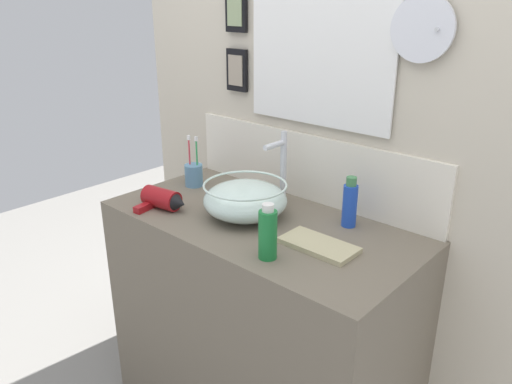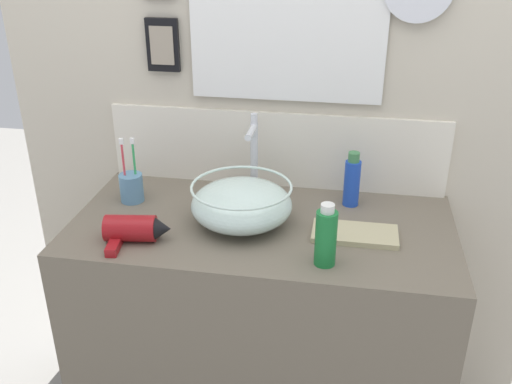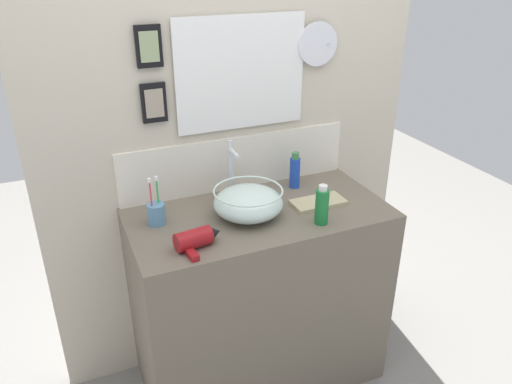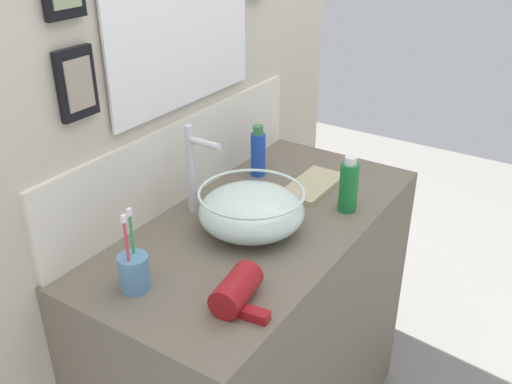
{
  "view_description": "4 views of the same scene",
  "coord_description": "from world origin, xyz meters",
  "px_view_note": "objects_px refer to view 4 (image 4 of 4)",
  "views": [
    {
      "loc": [
        1.04,
        -1.18,
        1.64
      ],
      "look_at": [
        -0.02,
        0.0,
        1.02
      ],
      "focal_mm": 35.0,
      "sensor_mm": 36.0,
      "label": 1
    },
    {
      "loc": [
        0.23,
        -1.44,
        1.73
      ],
      "look_at": [
        -0.02,
        0.0,
        1.02
      ],
      "focal_mm": 40.0,
      "sensor_mm": 36.0,
      "label": 2
    },
    {
      "loc": [
        -0.76,
        -1.72,
        1.94
      ],
      "look_at": [
        -0.02,
        0.0,
        1.02
      ],
      "focal_mm": 35.0,
      "sensor_mm": 36.0,
      "label": 3
    },
    {
      "loc": [
        -1.19,
        -0.76,
        1.75
      ],
      "look_at": [
        -0.02,
        0.0,
        1.02
      ],
      "focal_mm": 40.0,
      "sensor_mm": 36.0,
      "label": 4
    }
  ],
  "objects_px": {
    "shampoo_bottle": "(258,153)",
    "toothbrush_cup": "(134,271)",
    "hair_drier": "(240,287)",
    "hand_towel": "(313,185)",
    "glass_bowl_sink": "(251,210)",
    "faucet": "(194,164)",
    "spray_bottle": "(349,186)"
  },
  "relations": [
    {
      "from": "toothbrush_cup",
      "to": "shampoo_bottle",
      "type": "bearing_deg",
      "value": 7.6
    },
    {
      "from": "shampoo_bottle",
      "to": "toothbrush_cup",
      "type": "bearing_deg",
      "value": -172.4
    },
    {
      "from": "glass_bowl_sink",
      "to": "toothbrush_cup",
      "type": "bearing_deg",
      "value": 166.65
    },
    {
      "from": "spray_bottle",
      "to": "shampoo_bottle",
      "type": "distance_m",
      "value": 0.36
    },
    {
      "from": "faucet",
      "to": "shampoo_bottle",
      "type": "xyz_separation_m",
      "value": [
        0.31,
        -0.02,
        -0.07
      ]
    },
    {
      "from": "faucet",
      "to": "spray_bottle",
      "type": "distance_m",
      "value": 0.45
    },
    {
      "from": "toothbrush_cup",
      "to": "hair_drier",
      "type": "bearing_deg",
      "value": -66.97
    },
    {
      "from": "hair_drier",
      "to": "shampoo_bottle",
      "type": "distance_m",
      "value": 0.66
    },
    {
      "from": "hair_drier",
      "to": "shampoo_bottle",
      "type": "xyz_separation_m",
      "value": [
        0.58,
        0.32,
        0.04
      ]
    },
    {
      "from": "hair_drier",
      "to": "toothbrush_cup",
      "type": "relative_size",
      "value": 0.9
    },
    {
      "from": "glass_bowl_sink",
      "to": "toothbrush_cup",
      "type": "distance_m",
      "value": 0.38
    },
    {
      "from": "hair_drier",
      "to": "glass_bowl_sink",
      "type": "bearing_deg",
      "value": 28.56
    },
    {
      "from": "hair_drier",
      "to": "faucet",
      "type": "bearing_deg",
      "value": 51.85
    },
    {
      "from": "toothbrush_cup",
      "to": "shampoo_bottle",
      "type": "relative_size",
      "value": 1.2
    },
    {
      "from": "hair_drier",
      "to": "toothbrush_cup",
      "type": "height_order",
      "value": "toothbrush_cup"
    },
    {
      "from": "glass_bowl_sink",
      "to": "toothbrush_cup",
      "type": "xyz_separation_m",
      "value": [
        -0.37,
        0.09,
        -0.02
      ]
    },
    {
      "from": "hair_drier",
      "to": "shampoo_bottle",
      "type": "relative_size",
      "value": 1.09
    },
    {
      "from": "hand_towel",
      "to": "toothbrush_cup",
      "type": "bearing_deg",
      "value": 171.3
    },
    {
      "from": "faucet",
      "to": "shampoo_bottle",
      "type": "bearing_deg",
      "value": -3.37
    },
    {
      "from": "glass_bowl_sink",
      "to": "hand_towel",
      "type": "height_order",
      "value": "glass_bowl_sink"
    },
    {
      "from": "spray_bottle",
      "to": "hair_drier",
      "type": "bearing_deg",
      "value": 177.09
    },
    {
      "from": "hand_towel",
      "to": "shampoo_bottle",
      "type": "bearing_deg",
      "value": 95.0
    },
    {
      "from": "hand_towel",
      "to": "glass_bowl_sink",
      "type": "bearing_deg",
      "value": 176.68
    },
    {
      "from": "hair_drier",
      "to": "hand_towel",
      "type": "xyz_separation_m",
      "value": [
        0.6,
        0.13,
        -0.03
      ]
    },
    {
      "from": "hair_drier",
      "to": "hand_towel",
      "type": "height_order",
      "value": "hair_drier"
    },
    {
      "from": "faucet",
      "to": "shampoo_bottle",
      "type": "distance_m",
      "value": 0.32
    },
    {
      "from": "glass_bowl_sink",
      "to": "shampoo_bottle",
      "type": "distance_m",
      "value": 0.36
    },
    {
      "from": "glass_bowl_sink",
      "to": "spray_bottle",
      "type": "bearing_deg",
      "value": -34.51
    },
    {
      "from": "faucet",
      "to": "hand_towel",
      "type": "height_order",
      "value": "faucet"
    },
    {
      "from": "toothbrush_cup",
      "to": "hand_towel",
      "type": "distance_m",
      "value": 0.7
    },
    {
      "from": "hand_towel",
      "to": "faucet",
      "type": "bearing_deg",
      "value": 146.63
    },
    {
      "from": "glass_bowl_sink",
      "to": "shampoo_bottle",
      "type": "bearing_deg",
      "value": 29.9
    }
  ]
}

